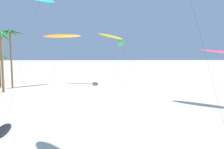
% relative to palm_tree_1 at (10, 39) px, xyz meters
% --- Properties ---
extents(palm_tree_1, '(5.12, 5.35, 10.98)m').
position_rel_palm_tree_1_xyz_m(palm_tree_1, '(0.00, 0.00, 0.00)').
color(palm_tree_1, brown).
rests_on(palm_tree_1, ground).
extents(palm_tree_2, '(4.66, 5.01, 10.34)m').
position_rel_palm_tree_1_xyz_m(palm_tree_2, '(0.09, -4.17, -1.10)').
color(palm_tree_2, olive).
rests_on(palm_tree_2, ground).
extents(flying_kite_0, '(5.75, 8.98, 11.14)m').
position_rel_palm_tree_1_xyz_m(flying_kite_0, '(18.64, 8.51, 0.88)').
color(flying_kite_0, yellow).
rests_on(flying_kite_0, ground).
extents(flying_kite_2, '(4.12, 7.17, 9.67)m').
position_rel_palm_tree_1_xyz_m(flying_kite_2, '(20.87, 7.55, -0.59)').
color(flying_kite_2, green).
rests_on(flying_kite_2, ground).
extents(flying_kite_6, '(7.69, 7.04, 10.73)m').
position_rel_palm_tree_1_xyz_m(flying_kite_6, '(8.72, 5.17, 0.78)').
color(flying_kite_6, orange).
rests_on(flying_kite_6, ground).
extents(grounded_kite_1, '(1.73, 3.87, 0.33)m').
position_rel_palm_tree_1_xyz_m(grounded_kite_1, '(8.43, -24.07, -9.05)').
color(grounded_kite_1, black).
rests_on(grounded_kite_1, ground).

